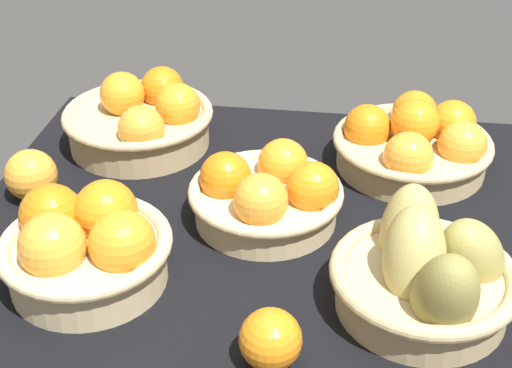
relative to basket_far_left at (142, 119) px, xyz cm
name	(u,v)px	position (x,y,z in cm)	size (l,w,h in cm)	color
market_tray	(265,231)	(23.00, -19.89, -6.23)	(84.00, 72.00, 3.00)	black
basket_far_left	(142,119)	(0.00, 0.00, 0.00)	(24.76, 24.76, 12.14)	tan
basket_near_right_pears	(428,274)	(44.20, -34.75, 0.28)	(23.60, 22.97, 16.09)	tan
basket_far_right	(415,142)	(44.30, -1.12, -0.38)	(24.93, 24.93, 11.51)	tan
basket_center	(269,194)	(23.51, -19.00, -0.48)	(21.80, 21.80, 10.25)	#D3BC8C
basket_near_left	(86,245)	(2.63, -35.18, 0.51)	(21.47, 21.47, 11.83)	#D3BC8C
loose_orange_front_gap	(271,340)	(27.06, -46.42, -1.26)	(6.95, 6.95, 6.95)	orange
loose_orange_back_gap	(31,175)	(-11.82, -18.13, -0.90)	(7.67, 7.67, 7.67)	#F49E33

